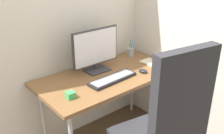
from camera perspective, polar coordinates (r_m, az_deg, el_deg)
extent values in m
cube|color=brown|center=(2.33, -0.92, -2.06)|extent=(1.27, 0.65, 0.03)
cylinder|color=#B2B5BA|center=(2.70, 11.54, -7.27)|extent=(0.04, 0.04, 0.68)
cylinder|color=#B2B5BA|center=(2.45, -14.75, -11.19)|extent=(0.04, 0.04, 0.68)
cylinder|color=#B2B5BA|center=(2.98, 4.46, -3.75)|extent=(0.04, 0.04, 0.68)
cube|color=#2D2D33|center=(1.61, 14.99, -8.79)|extent=(0.44, 0.14, 0.75)
cube|color=#333338|center=(2.42, -3.35, -0.62)|extent=(0.21, 0.17, 0.01)
cube|color=#333338|center=(2.41, -3.51, 0.26)|extent=(0.04, 0.02, 0.06)
cube|color=#333338|center=(2.34, -3.65, 4.42)|extent=(0.48, 0.02, 0.33)
cube|color=silver|center=(2.33, -3.45, 4.33)|extent=(0.45, 0.01, 0.31)
cube|color=black|center=(2.22, 0.16, -2.65)|extent=(0.46, 0.16, 0.03)
cube|color=gray|center=(2.22, 0.16, -2.33)|extent=(0.42, 0.13, 0.00)
ellipsoid|color=black|center=(2.38, 6.81, -0.87)|extent=(0.06, 0.09, 0.03)
cylinder|color=#9EA0A5|center=(2.75, 4.05, 3.27)|extent=(0.07, 0.07, 0.09)
cylinder|color=#B2B5BA|center=(2.73, 3.96, 4.27)|extent=(0.03, 0.01, 0.10)
cylinder|color=#B2B5BA|center=(2.74, 4.20, 4.34)|extent=(0.03, 0.01, 0.10)
torus|color=purple|center=(2.74, 4.05, 3.47)|extent=(0.04, 0.04, 0.01)
cylinder|color=#3FAD59|center=(2.74, 4.14, 4.47)|extent=(0.01, 0.02, 0.15)
cylinder|color=#337FD8|center=(2.73, 4.38, 4.33)|extent=(0.02, 0.01, 0.14)
cube|color=beige|center=(2.61, 8.37, 1.09)|extent=(0.16, 0.17, 0.01)
cube|color=#3FAD59|center=(1.98, -9.10, -6.09)|extent=(0.06, 0.06, 0.05)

